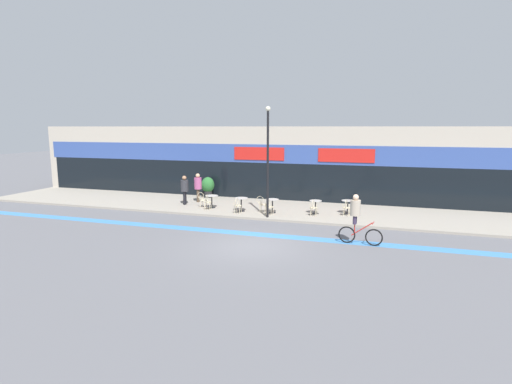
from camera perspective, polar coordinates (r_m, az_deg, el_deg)
The scene contains 21 objects.
ground_plane at distance 16.56m, azimuth -0.55°, elevation -7.77°, with size 120.00×120.00×0.00m, color #5B5B60.
sidewalk_slab at distance 23.33m, azimuth 5.01°, elevation -2.61°, with size 40.00×5.50×0.12m, color gray.
storefront_facade at distance 27.55m, azimuth 7.23°, elevation 4.18°, with size 40.00×4.06×4.88m.
bike_lane_stripe at distance 18.24m, azimuth 1.25°, elevation -6.15°, with size 36.00×0.70×0.01m, color #3D7AB7.
bistro_table_0 at distance 23.69m, azimuth -6.34°, elevation -0.99°, with size 0.75×0.75×0.74m.
bistro_table_1 at distance 22.58m, azimuth -2.13°, elevation -1.39°, with size 0.74×0.74×0.77m.
bistro_table_2 at distance 22.20m, azimuth 2.36°, elevation -1.59°, with size 0.71×0.71×0.77m.
bistro_table_3 at distance 22.22m, azimuth 8.50°, elevation -1.75°, with size 0.67×0.67×0.73m.
bistro_table_4 at distance 22.57m, azimuth 12.95°, elevation -1.71°, with size 0.67×0.67×0.74m.
cafe_chair_0_near at distance 23.13m, azimuth -6.94°, elevation -1.29°, with size 0.45×0.60×0.90m.
cafe_chair_0_side at distance 23.95m, azimuth -7.70°, elevation -0.94°, with size 0.58×0.41×0.90m.
cafe_chair_1_near at distance 22.01m, azimuth -2.67°, elevation -1.77°, with size 0.40×0.58×0.90m.
cafe_chair_2_near at distance 21.62m, azimuth 1.90°, elevation -1.97°, with size 0.45×0.60×0.90m.
cafe_chair_2_side at distance 22.38m, azimuth 0.81°, elevation -1.58°, with size 0.58×0.42×0.90m.
cafe_chair_3_near at distance 21.62m, azimuth 8.22°, elevation -2.06°, with size 0.44×0.59×0.90m.
cafe_chair_4_near at distance 21.96m, azimuth 12.78°, elevation -2.02°, with size 0.46×0.60×0.90m.
planter_pot at distance 27.17m, azimuth -6.88°, elevation 0.83°, with size 0.87×0.87×1.39m.
lamp_post at distance 20.73m, azimuth 1.70°, elevation 5.31°, with size 0.26×0.26×5.77m.
cyclist_0 at distance 17.12m, azimuth 14.21°, elevation -3.39°, with size 1.82×0.54×2.11m.
pedestrian_near_end at distance 25.60m, azimuth -8.29°, elevation 0.99°, with size 0.58×0.58×1.82m.
pedestrian_far_end at distance 24.85m, azimuth -10.17°, elevation 0.64°, with size 0.55×0.55×1.79m.
Camera 1 is at (4.93, -15.04, 4.86)m, focal length 28.00 mm.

